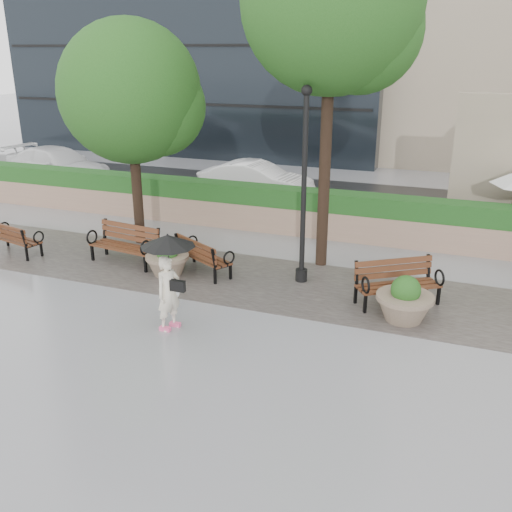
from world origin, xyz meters
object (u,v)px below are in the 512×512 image
(pedestrian, at_px, (168,273))
(car_right, at_px, (256,181))
(bench_0, at_px, (16,245))
(bench_1, at_px, (125,252))
(bench_2, at_px, (204,263))
(planter_left, at_px, (167,261))
(lamppost, at_px, (304,200))
(bench_3, at_px, (397,292))
(planter_right, at_px, (405,303))
(car_left, at_px, (58,166))

(pedestrian, bearing_deg, car_right, 31.86)
(bench_0, height_order, bench_1, bench_1)
(bench_2, height_order, pedestrian, pedestrian)
(bench_1, xyz_separation_m, bench_2, (2.18, 0.12, -0.03))
(planter_left, xyz_separation_m, pedestrian, (1.46, -2.49, 0.83))
(planter_left, bearing_deg, pedestrian, -59.54)
(bench_0, distance_m, lamppost, 8.01)
(car_right, bearing_deg, bench_3, -139.18)
(pedestrian, bearing_deg, lamppost, -7.48)
(bench_2, height_order, bench_3, bench_3)
(bench_0, height_order, planter_right, planter_right)
(bench_0, distance_m, bench_1, 3.20)
(bench_2, height_order, lamppost, lamppost)
(bench_3, bearing_deg, planter_right, -106.67)
(bench_2, xyz_separation_m, car_left, (-10.02, 7.04, 0.46))
(bench_1, distance_m, car_left, 10.63)
(bench_0, bearing_deg, lamppost, -160.58)
(planter_left, xyz_separation_m, car_left, (-9.26, 7.47, 0.37))
(bench_2, bearing_deg, bench_1, 32.19)
(bench_0, xyz_separation_m, planter_right, (10.32, -0.41, 0.12))
(planter_left, relative_size, car_right, 0.25)
(bench_2, xyz_separation_m, car_right, (-1.40, 7.33, 0.43))
(car_right, bearing_deg, lamppost, -149.71)
(car_right, distance_m, pedestrian, 10.47)
(car_right, bearing_deg, bench_0, 154.93)
(planter_left, xyz_separation_m, lamppost, (3.18, 0.77, 1.66))
(car_left, bearing_deg, bench_2, -116.17)
(bench_1, xyz_separation_m, planter_right, (7.14, -0.81, 0.08))
(bench_3, bearing_deg, lamppost, 132.40)
(bench_2, height_order, planter_left, planter_left)
(bench_2, height_order, planter_right, planter_right)
(lamppost, distance_m, car_right, 8.07)
(bench_1, height_order, bench_3, bench_1)
(planter_left, relative_size, car_left, 0.21)
(bench_1, xyz_separation_m, lamppost, (4.59, 0.46, 1.71))
(planter_left, height_order, planter_right, planter_right)
(bench_2, distance_m, bench_3, 4.72)
(bench_0, height_order, planter_left, planter_left)
(bench_1, relative_size, planter_left, 1.83)
(bench_1, xyz_separation_m, car_right, (0.78, 7.45, 0.40))
(bench_0, xyz_separation_m, bench_3, (10.07, 0.34, 0.03))
(bench_1, bearing_deg, car_left, 145.34)
(bench_2, relative_size, bench_3, 0.93)
(bench_3, height_order, car_right, car_right)
(bench_3, height_order, car_left, car_left)
(car_left, bearing_deg, bench_3, -107.20)
(bench_0, relative_size, car_right, 0.40)
(bench_0, distance_m, pedestrian, 6.57)
(bench_1, relative_size, car_left, 0.39)
(planter_left, bearing_deg, bench_2, 29.45)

